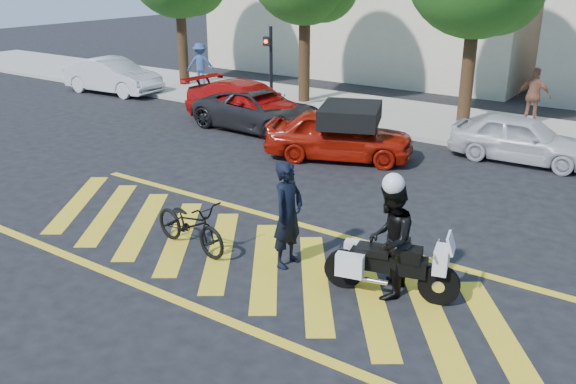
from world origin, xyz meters
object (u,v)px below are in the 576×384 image
Objects in this scene: officer_bike at (288,214)px; red_convertible at (339,135)px; bicycle at (190,224)px; parked_mid_right at (522,139)px; officer_moto at (390,240)px; parked_left at (249,104)px; police_motorcycle at (389,265)px; parked_mid_left at (260,111)px; parked_far_left at (113,76)px.

red_convertible is (-2.54, 6.25, -0.29)m from officer_bike.
parked_mid_right is (3.75, 9.49, 0.14)m from bicycle.
officer_moto is 0.48× the size of red_convertible.
parked_left is (-9.05, 7.77, -0.25)m from officer_moto.
red_convertible is at bearing 13.36° from bicycle.
police_motorcycle is 11.95m from parked_left.
red_convertible is at bearing -157.66° from officer_moto.
officer_bike is at bearing -179.41° from red_convertible.
officer_moto is at bearing -129.14° from parked_mid_left.
officer_moto reaches higher than parked_mid_right.
parked_far_left is 1.16× the size of parked_mid_right.
officer_bike is 1.00× the size of officer_moto.
red_convertible is (-4.54, 6.20, -0.29)m from officer_moto.
parked_left reaches higher than parked_far_left.
officer_bike reaches higher than parked_far_left.
officer_moto is (3.95, 0.59, 0.48)m from bicycle.
bicycle is 0.51× the size of parked_mid_right.
officer_bike is at bearing -102.50° from officer_moto.
parked_far_left is (-15.39, 8.95, -0.26)m from officer_bike.
parked_mid_left is (-8.35, 7.51, -0.34)m from officer_moto.
parked_mid_right is at bearing -77.44° from parked_mid_left.
officer_bike is 0.42× the size of parked_mid_left.
bicycle is at bearing 156.27° from parked_mid_right.
officer_moto is 11.93m from parked_left.
parked_left is at bearing 72.21° from parked_mid_left.
bicycle is 6.81m from red_convertible.
bicycle is at bearing 174.36° from police_motorcycle.
police_motorcycle is at bearing -123.65° from parked_left.
parked_mid_right reaches higher than police_motorcycle.
officer_moto is (-0.02, 0.01, 0.45)m from police_motorcycle.
red_convertible is at bearing 21.79° from officer_bike.
police_motorcycle is 8.92m from parked_mid_right.
parked_left is at bearing 39.77° from bicycle.
parked_left is at bearing 95.17° from parked_mid_right.
parked_mid_right is at bearing -13.19° from bicycle.
police_motorcycle is at bearing 47.76° from officer_moto.
police_motorcycle is 0.54× the size of red_convertible.
bicycle is 0.87× the size of police_motorcycle.
parked_far_left is 0.88× the size of parked_left.
officer_moto is (2.00, 0.05, -0.00)m from officer_bike.
bicycle reaches higher than police_motorcycle.
parked_left is at bearing 41.70° from officer_bike.
police_motorcycle is at bearing 179.24° from parked_mid_right.
parked_left reaches higher than red_convertible.
bicycle is 4.03m from officer_moto.
bicycle is 9.79m from parked_left.
parked_left is (-7.05, 7.82, -0.26)m from officer_bike.
officer_bike is 0.48× the size of red_convertible.
parked_left is (-9.07, 7.78, 0.20)m from police_motorcycle.
officer_bike is at bearing -66.23° from bicycle.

